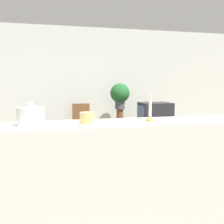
% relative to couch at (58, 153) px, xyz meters
% --- Properties ---
extents(ground_plane, '(14.00, 14.00, 0.00)m').
position_rel_couch_xyz_m(ground_plane, '(0.37, -1.36, -0.29)').
color(ground_plane, '#756656').
extents(wall_back, '(9.00, 0.06, 2.70)m').
position_rel_couch_xyz_m(wall_back, '(0.37, 2.07, 1.06)').
color(wall_back, silver).
rests_on(wall_back, ground_plane).
extents(couch, '(0.95, 2.05, 0.85)m').
position_rel_couch_xyz_m(couch, '(0.00, 0.00, 0.00)').
color(couch, '#384256').
rests_on(couch, ground_plane).
extents(tv_stand, '(0.75, 0.59, 0.49)m').
position_rel_couch_xyz_m(tv_stand, '(2.00, 0.87, -0.05)').
color(tv_stand, brown).
rests_on(tv_stand, ground_plane).
extents(television, '(0.63, 0.51, 0.51)m').
position_rel_couch_xyz_m(television, '(1.99, 0.87, 0.45)').
color(television, '#232328').
rests_on(television, tv_stand).
extents(wooden_chair, '(0.44, 0.44, 0.93)m').
position_rel_couch_xyz_m(wooden_chair, '(0.56, 1.69, 0.20)').
color(wooden_chair, brown).
rests_on(wooden_chair, ground_plane).
extents(plant_stand, '(0.15, 0.15, 0.81)m').
position_rel_couch_xyz_m(plant_stand, '(1.42, 1.54, 0.11)').
color(plant_stand, brown).
rests_on(plant_stand, ground_plane).
extents(potted_plant, '(0.44, 0.44, 0.58)m').
position_rel_couch_xyz_m(potted_plant, '(1.42, 1.54, 0.85)').
color(potted_plant, '#4C4C51').
rests_on(potted_plant, plant_stand).
extents(foreground_counter, '(2.34, 0.44, 1.08)m').
position_rel_couch_xyz_m(foreground_counter, '(0.37, -2.04, 0.25)').
color(foreground_counter, silver).
rests_on(foreground_counter, ground_plane).
extents(decorative_bowl, '(0.19, 0.19, 0.18)m').
position_rel_couch_xyz_m(decorative_bowl, '(-0.21, -2.04, 0.86)').
color(decorative_bowl, silver).
rests_on(decorative_bowl, foreground_counter).
extents(candle_jar, '(0.12, 0.12, 0.09)m').
position_rel_couch_xyz_m(candle_jar, '(0.21, -2.04, 0.83)').
color(candle_jar, tan).
rests_on(candle_jar, foreground_counter).
extents(candlestick, '(0.07, 0.07, 0.21)m').
position_rel_couch_xyz_m(candlestick, '(0.72, -2.04, 0.86)').
color(candlestick, '#B7933D').
rests_on(candlestick, foreground_counter).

